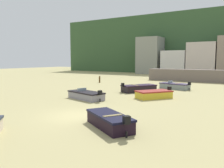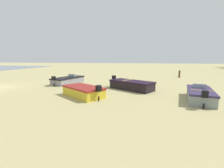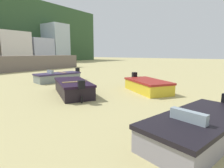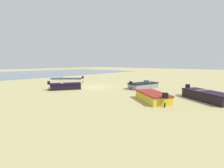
{
  "view_description": "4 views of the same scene",
  "coord_description": "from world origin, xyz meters",
  "px_view_note": "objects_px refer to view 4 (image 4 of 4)",
  "views": [
    {
      "loc": [
        10.21,
        -11.78,
        3.81
      ],
      "look_at": [
        -4.6,
        12.2,
        0.84
      ],
      "focal_mm": 37.14,
      "sensor_mm": 36.0,
      "label": 1
    },
    {
      "loc": [
        12.48,
        13.88,
        2.84
      ],
      "look_at": [
        -0.91,
        11.4,
        0.55
      ],
      "focal_mm": 24.38,
      "sensor_mm": 36.0,
      "label": 2
    },
    {
      "loc": [
        -9.09,
        5.08,
        2.47
      ],
      "look_at": [
        -0.63,
        10.8,
        0.74
      ],
      "focal_mm": 29.36,
      "sensor_mm": 36.0,
      "label": 3
    },
    {
      "loc": [
        13.43,
        15.23,
        3.19
      ],
      "look_at": [
        1.76,
        5.09,
        1.06
      ],
      "focal_mm": 23.97,
      "sensor_mm": 36.0,
      "label": 4
    }
  ],
  "objects_px": {
    "boat_yellow_0": "(152,97)",
    "boat_grey_2": "(143,85)",
    "boat_black_1": "(206,96)",
    "boat_black_4": "(66,86)",
    "boat_cream_5": "(67,80)"
  },
  "relations": [
    {
      "from": "boat_black_1",
      "to": "boat_cream_5",
      "type": "relative_size",
      "value": 0.93
    },
    {
      "from": "boat_black_4",
      "to": "boat_black_1",
      "type": "bearing_deg",
      "value": 50.78
    },
    {
      "from": "boat_yellow_0",
      "to": "boat_black_1",
      "type": "height_order",
      "value": "boat_black_1"
    },
    {
      "from": "boat_yellow_0",
      "to": "boat_black_1",
      "type": "relative_size",
      "value": 0.87
    },
    {
      "from": "boat_black_1",
      "to": "boat_black_4",
      "type": "relative_size",
      "value": 1.14
    },
    {
      "from": "boat_yellow_0",
      "to": "boat_grey_2",
      "type": "height_order",
      "value": "boat_yellow_0"
    },
    {
      "from": "boat_black_4",
      "to": "boat_cream_5",
      "type": "relative_size",
      "value": 0.81
    },
    {
      "from": "boat_yellow_0",
      "to": "boat_grey_2",
      "type": "distance_m",
      "value": 6.69
    },
    {
      "from": "boat_yellow_0",
      "to": "boat_black_4",
      "type": "height_order",
      "value": "boat_black_4"
    },
    {
      "from": "boat_black_1",
      "to": "boat_cream_5",
      "type": "distance_m",
      "value": 19.77
    },
    {
      "from": "boat_grey_2",
      "to": "boat_black_1",
      "type": "bearing_deg",
      "value": -0.83
    },
    {
      "from": "boat_grey_2",
      "to": "boat_cream_5",
      "type": "relative_size",
      "value": 0.93
    },
    {
      "from": "boat_cream_5",
      "to": "boat_yellow_0",
      "type": "bearing_deg",
      "value": -138.95
    },
    {
      "from": "boat_grey_2",
      "to": "boat_yellow_0",
      "type": "bearing_deg",
      "value": -38.52
    },
    {
      "from": "boat_black_1",
      "to": "boat_black_4",
      "type": "bearing_deg",
      "value": -38.47
    }
  ]
}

